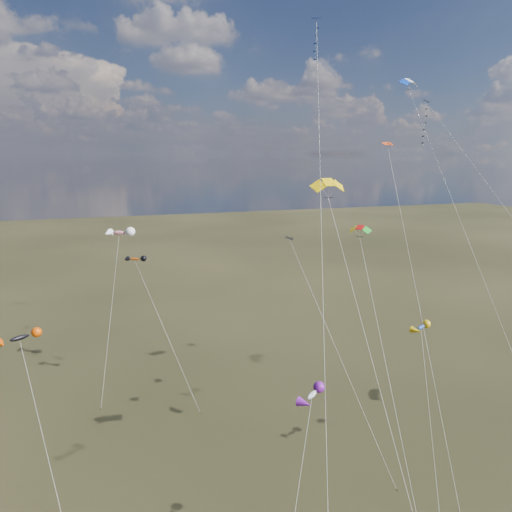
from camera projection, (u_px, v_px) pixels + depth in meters
name	position (u px, v px, depth m)	size (l,w,h in m)	color
diamond_black_high	(442.00, 144.00, 53.73)	(17.41, 22.85, 35.03)	black
diamond_navy_tall	(317.00, 79.00, 42.63)	(11.04, 27.89, 41.77)	#0C0F47
diamond_black_mid	(319.00, 308.00, 43.38)	(6.18, 12.68, 20.75)	black
diamond_orange_center	(406.00, 237.00, 41.90)	(3.54, 18.78, 29.89)	#ED4716
parafoil_yellow	(329.00, 183.00, 38.13)	(2.88, 17.80, 27.15)	yellow
parafoil_blue_white	(410.00, 83.00, 50.00)	(7.37, 19.43, 37.21)	blue
parafoil_tricolor	(361.00, 230.00, 41.86)	(4.97, 19.60, 22.59)	yellow
novelty_black_orange	(20.00, 338.00, 41.72)	(5.38, 11.43, 12.76)	black
novelty_orange_black	(135.00, 260.00, 56.13)	(7.19, 11.49, 16.53)	#C8480E
novelty_white_purple	(312.00, 396.00, 31.09)	(6.02, 7.07, 13.10)	silver
novelty_redwhite_stripe	(119.00, 233.00, 59.21)	(5.35, 12.12, 19.46)	red
novelty_blue_yellow	(421.00, 328.00, 41.74)	(4.71, 9.63, 13.63)	#2345B5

